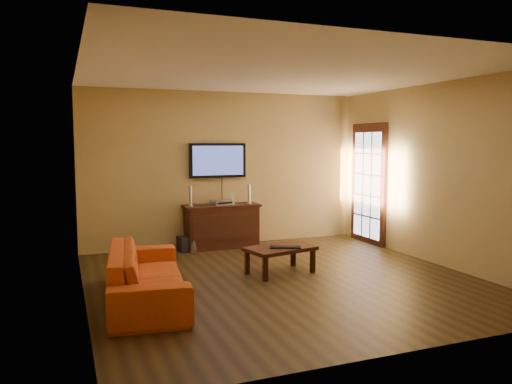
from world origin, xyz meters
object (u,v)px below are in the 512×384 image
keyboard (285,247)px  speaker_left (190,197)px  coffee_table (280,251)px  bottle (194,248)px  av_receiver (222,202)px  game_console (233,198)px  sofa (146,265)px  speaker_right (249,195)px  television (218,160)px  media_console (222,226)px  subwoofer (186,244)px

keyboard → speaker_left: bearing=112.6°
coffee_table → bottle: 1.80m
av_receiver → keyboard: 2.10m
game_console → sofa: bearing=-108.9°
speaker_right → av_receiver: size_ratio=0.99×
bottle → av_receiver: bearing=32.2°
speaker_right → bottle: size_ratio=1.53×
television → bottle: (-0.59, -0.56, -1.40)m
television → game_console: bearing=-42.9°
speaker_right → television: bearing=154.1°
speaker_left → av_receiver: 0.58m
speaker_left → speaker_right: bearing=-0.2°
speaker_left → keyboard: speaker_left is taller
television → speaker_right: television is taller
game_console → media_console: bearing=-158.9°
speaker_right → subwoofer: 1.38m
av_receiver → bottle: (-0.59, -0.37, -0.68)m
media_console → sofa: 2.99m
speaker_right → bottle: (-1.08, -0.32, -0.80)m
speaker_left → game_console: 0.77m
television → game_console: size_ratio=4.89×
speaker_right → game_console: size_ratio=1.62×
game_console → bottle: (-0.80, -0.36, -0.75)m
sofa → subwoofer: size_ratio=8.32×
speaker_right → bottle: 1.38m
coffee_table → subwoofer: 2.06m
speaker_left → sofa: bearing=-114.7°
media_console → sofa: sofa is taller
television → speaker_right: bearing=-25.9°
media_console → av_receiver: size_ratio=3.86×
av_receiver → keyboard: av_receiver is taller
sofa → speaker_left: speaker_left is taller
coffee_table → keyboard: bearing=-70.9°
av_receiver → speaker_right: bearing=-18.1°
media_console → subwoofer: size_ratio=5.14×
subwoofer → bottle: 0.27m
sofa → game_console: 3.15m
bottle → speaker_right: bearing=16.4°
game_console → keyboard: size_ratio=0.46×
bottle → media_console: bearing=30.7°
media_console → bottle: size_ratio=5.95×
coffee_table → bottle: bearing=117.7°
speaker_right → keyboard: size_ratio=0.74×
sofa → bottle: bearing=-20.3°
speaker_right → subwoofer: size_ratio=1.33×
game_console → bottle: game_console is taller
coffee_table → bottle: size_ratio=4.71×
television → media_console: bearing=-90.0°
coffee_table → speaker_right: bearing=82.5°
coffee_table → bottle: (-0.83, 1.58, -0.22)m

